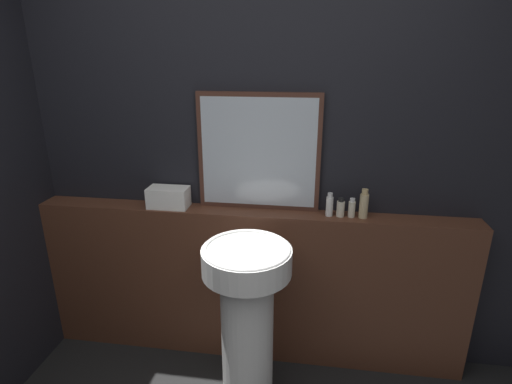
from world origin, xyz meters
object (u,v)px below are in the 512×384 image
object	(u,v)px
mirror	(259,153)
conditioner_bottle	(341,208)
pedestal_sink	(247,314)
body_wash_bottle	(364,205)
towel_stack	(169,197)
shampoo_bottle	(330,205)
lotion_bottle	(352,208)

from	to	relation	value
mirror	conditioner_bottle	world-z (taller)	mirror
pedestal_sink	body_wash_bottle	bearing A→B (deg)	34.10
mirror	towel_stack	size ratio (longest dim) A/B	2.95
conditioner_bottle	body_wash_bottle	size ratio (longest dim) A/B	0.65
towel_stack	shampoo_bottle	bearing A→B (deg)	-0.00
pedestal_sink	mirror	size ratio (longest dim) A/B	1.37
towel_stack	conditioner_bottle	bearing A→B (deg)	0.00
shampoo_bottle	lotion_bottle	bearing A→B (deg)	0.00
lotion_bottle	conditioner_bottle	bearing A→B (deg)	180.00
pedestal_sink	towel_stack	bearing A→B (deg)	143.29
pedestal_sink	body_wash_bottle	distance (m)	0.85
pedestal_sink	body_wash_bottle	world-z (taller)	body_wash_bottle
mirror	body_wash_bottle	xyz separation A→B (m)	(0.58, -0.06, -0.25)
pedestal_sink	lotion_bottle	distance (m)	0.79
pedestal_sink	body_wash_bottle	size ratio (longest dim) A/B	5.75
mirror	conditioner_bottle	size ratio (longest dim) A/B	6.47
shampoo_bottle	body_wash_bottle	world-z (taller)	body_wash_bottle
pedestal_sink	lotion_bottle	size ratio (longest dim) A/B	8.68
towel_stack	conditioner_bottle	xyz separation A→B (m)	(0.98, 0.00, -0.01)
conditioner_bottle	body_wash_bottle	bearing A→B (deg)	0.00
towel_stack	body_wash_bottle	xyz separation A→B (m)	(1.10, 0.00, 0.02)
mirror	conditioner_bottle	bearing A→B (deg)	-7.49
mirror	body_wash_bottle	world-z (taller)	mirror
conditioner_bottle	lotion_bottle	size ratio (longest dim) A/B	0.98
shampoo_bottle	lotion_bottle	xyz separation A→B (m)	(0.12, 0.00, -0.01)
mirror	lotion_bottle	distance (m)	0.59
body_wash_bottle	mirror	bearing A→B (deg)	174.06
mirror	shampoo_bottle	size ratio (longest dim) A/B	5.17
pedestal_sink	mirror	xyz separation A→B (m)	(-0.01, 0.45, 0.73)
pedestal_sink	towel_stack	world-z (taller)	towel_stack
mirror	conditioner_bottle	xyz separation A→B (m)	(0.46, -0.06, -0.28)
mirror	body_wash_bottle	size ratio (longest dim) A/B	4.19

